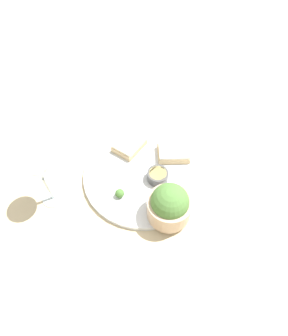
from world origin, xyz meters
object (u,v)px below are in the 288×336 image
sauce_ramekin (158,175)px  cheese_toast_far (129,145)px  cheese_toast_near (173,153)px  salad_bowl (171,204)px  wine_glass (40,171)px

sauce_ramekin → cheese_toast_far: bearing=101.0°
sauce_ramekin → cheese_toast_near: size_ratio=0.52×
sauce_ramekin → cheese_toast_near: sauce_ramekin is taller
sauce_ramekin → salad_bowl: bearing=-100.6°
wine_glass → cheese_toast_far: bearing=15.2°
salad_bowl → cheese_toast_far: 0.25m
cheese_toast_far → wine_glass: size_ratio=0.71×
cheese_toast_far → wine_glass: (-0.25, -0.07, 0.10)m
salad_bowl → cheese_toast_near: (0.10, 0.17, -0.03)m
cheese_toast_near → sauce_ramekin: bearing=-145.2°
sauce_ramekin → cheese_toast_near: (0.08, 0.06, -0.00)m
salad_bowl → wine_glass: bearing=145.4°
sauce_ramekin → wine_glass: wine_glass is taller
wine_glass → sauce_ramekin: bearing=-14.3°
salad_bowl → sauce_ramekin: bearing=79.4°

